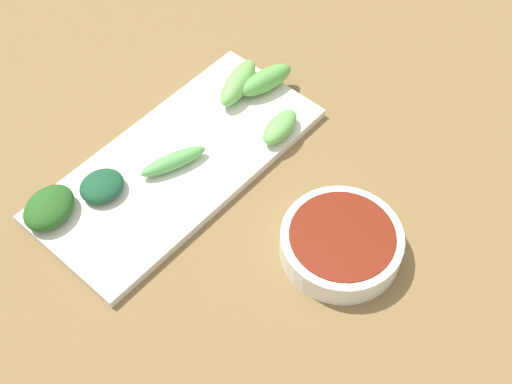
# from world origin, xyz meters

# --- Properties ---
(tabletop) EXTENTS (2.10, 2.10, 0.02)m
(tabletop) POSITION_xyz_m (0.00, 0.00, 0.01)
(tabletop) COLOR brown
(tabletop) RESTS_ON ground
(sauce_bowl) EXTENTS (0.14, 0.14, 0.03)m
(sauce_bowl) POSITION_xyz_m (-0.13, -0.03, 0.04)
(sauce_bowl) COLOR white
(sauce_bowl) RESTS_ON tabletop
(serving_plate) EXTENTS (0.17, 0.37, 0.01)m
(serving_plate) POSITION_xyz_m (0.09, -0.00, 0.03)
(serving_plate) COLOR silver
(serving_plate) RESTS_ON tabletop
(broccoli_stalk_0) EXTENTS (0.05, 0.09, 0.02)m
(broccoli_stalk_0) POSITION_xyz_m (0.09, 0.01, 0.04)
(broccoli_stalk_0) COLOR #5DB558
(broccoli_stalk_0) RESTS_ON serving_plate
(broccoli_leafy_1) EXTENTS (0.07, 0.08, 0.03)m
(broccoli_leafy_1) POSITION_xyz_m (0.15, 0.15, 0.05)
(broccoli_leafy_1) COLOR #23571D
(broccoli_leafy_1) RESTS_ON serving_plate
(broccoli_leafy_2) EXTENTS (0.06, 0.06, 0.02)m
(broccoli_leafy_2) POSITION_xyz_m (0.13, 0.09, 0.04)
(broccoli_leafy_2) COLOR #194B2F
(broccoli_leafy_2) RESTS_ON serving_plate
(broccoli_stalk_3) EXTENTS (0.04, 0.08, 0.03)m
(broccoli_stalk_3) POSITION_xyz_m (0.09, -0.16, 0.05)
(broccoli_stalk_3) COLOR #5BA94A
(broccoli_stalk_3) RESTS_ON serving_plate
(broccoli_stalk_4) EXTENTS (0.04, 0.07, 0.02)m
(broccoli_stalk_4) POSITION_xyz_m (0.03, -0.12, 0.04)
(broccoli_stalk_4) COLOR #6EBB59
(broccoli_stalk_4) RESTS_ON serving_plate
(broccoli_stalk_5) EXTENTS (0.05, 0.09, 0.03)m
(broccoli_stalk_5) POSITION_xyz_m (0.12, -0.14, 0.05)
(broccoli_stalk_5) COLOR #73BB5A
(broccoli_stalk_5) RESTS_ON serving_plate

